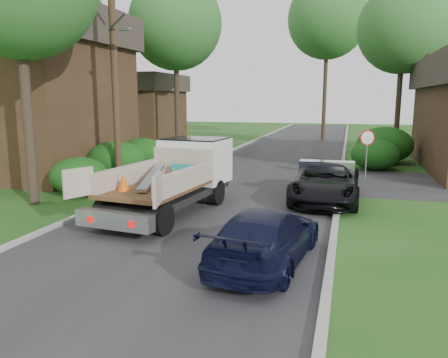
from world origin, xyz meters
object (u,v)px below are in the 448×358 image
tree_left_far (175,24)px  tree_right_far (404,28)px  tree_center_far (328,19)px  navy_suv (266,236)px  stop_sign (367,145)px  house_left_near (23,91)px  utility_pole (115,68)px  black_pickup (326,182)px  house_left_far (134,109)px  flatbed_truck (181,172)px  tree_left_back (57,18)px

tree_left_far → tree_right_far: tree_left_far is taller
tree_center_far → navy_suv: size_ratio=3.18×
stop_sign → house_left_near: 17.50m
utility_pole → black_pickup: (9.08, -0.48, -4.44)m
house_left_far → navy_suv: size_ratio=1.65×
house_left_near → flatbed_truck: house_left_near is taller
house_left_far → tree_center_far: size_ratio=0.52×
black_pickup → navy_suv: (-1.00, -7.00, -0.07)m
house_left_near → tree_right_far: tree_right_far is taller
tree_right_far → tree_center_far: (-5.50, 10.00, 2.50)m
house_left_near → house_left_far: house_left_near is taller
tree_right_far → navy_suv: 24.32m
house_left_far → flatbed_truck: bearing=-58.7°
tree_right_far → tree_left_far: bearing=-168.7°
stop_sign → tree_center_far: bearing=98.7°
tree_center_far → tree_left_back: bearing=-133.3°
utility_pole → tree_left_back: bearing=136.7°
tree_center_far → navy_suv: tree_center_far is taller
house_left_near → tree_center_far: (14.00, 23.00, 6.70)m
flatbed_truck → black_pickup: size_ratio=1.25×
tree_center_far → black_pickup: (1.60, -25.50, -10.24)m
stop_sign → utility_pole: utility_pole is taller
utility_pole → tree_left_back: 12.30m
tree_center_far → navy_suv: 34.10m
black_pickup → tree_left_far: bearing=132.0°
utility_pole → house_left_near: bearing=162.8°
black_pickup → house_left_near: bearing=171.3°
house_left_far → tree_center_far: (15.50, 8.00, 7.93)m
tree_right_far → navy_suv: (-4.90, -22.50, -7.81)m
tree_left_back → navy_suv: size_ratio=2.62×
tree_left_far → flatbed_truck: 17.95m
utility_pole → house_left_far: size_ratio=1.32×
stop_sign → house_left_near: bearing=-173.4°
black_pickup → navy_suv: 7.07m
stop_sign → house_left_far: (-18.70, 13.00, 1.27)m
tree_center_far → navy_suv: bearing=-88.9°
tree_left_far → stop_sign: bearing=-32.2°
black_pickup → tree_right_far: bearing=76.3°
stop_sign → utility_pole: bearing=-159.4°
tree_center_far → house_left_far: bearing=-152.7°
tree_left_back → black_pickup: tree_left_back is taller
utility_pole → black_pickup: utility_pole is taller
stop_sign → flatbed_truck: 9.58m
stop_sign → tree_center_far: 23.15m
house_left_far → tree_right_far: size_ratio=0.66×
tree_left_far → tree_right_far: bearing=11.3°
utility_pole → tree_center_far: tree_center_far is taller
house_left_near → flatbed_truck: 12.16m
house_left_near → tree_right_far: (19.50, 13.00, 4.20)m
utility_pole → house_left_near: size_ratio=1.03×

